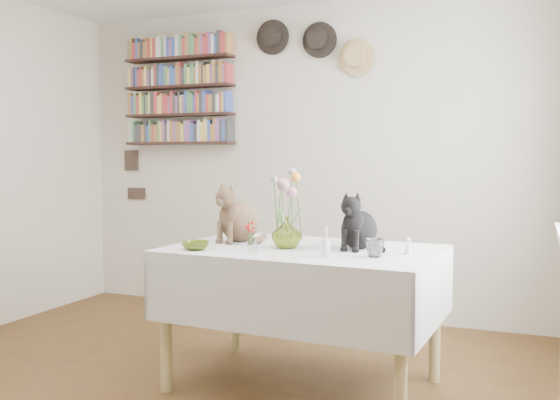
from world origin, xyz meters
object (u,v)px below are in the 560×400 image
at_px(dining_table, 303,282).
at_px(tabby_cat, 240,211).
at_px(bookshelf_unit, 179,91).
at_px(black_cat, 359,219).
at_px(flower_vase, 286,233).

relative_size(dining_table, tabby_cat, 4.23).
bearing_deg(dining_table, bookshelf_unit, 138.54).
bearing_deg(black_cat, flower_vase, -153.11).
bearing_deg(tabby_cat, dining_table, -1.77).
xyz_separation_m(black_cat, bookshelf_unit, (-1.96, 1.39, 0.90)).
bearing_deg(flower_vase, bookshelf_unit, 136.18).
xyz_separation_m(tabby_cat, black_cat, (0.74, -0.03, -0.02)).
bearing_deg(black_cat, tabby_cat, -175.23).
height_order(black_cat, flower_vase, black_cat).
distance_m(tabby_cat, black_cat, 0.74).
distance_m(flower_vase, bookshelf_unit, 2.40).
bearing_deg(bookshelf_unit, dining_table, -41.46).
xyz_separation_m(tabby_cat, flower_vase, (0.36, -0.16, -0.09)).
bearing_deg(tabby_cat, black_cat, 10.63).
xyz_separation_m(tabby_cat, bookshelf_unit, (-1.22, 1.35, 0.88)).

